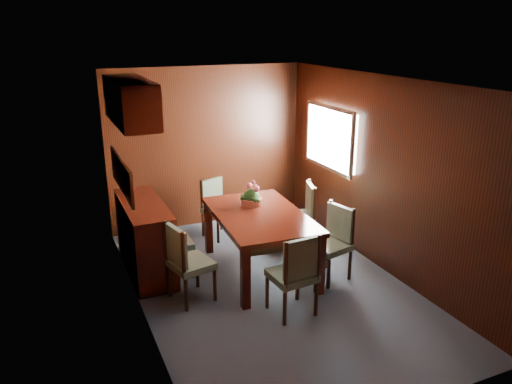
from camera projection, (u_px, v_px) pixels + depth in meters
name	position (u px, v px, depth m)	size (l,w,h in m)	color
ground	(270.00, 286.00, 5.93)	(4.50, 4.50, 0.00)	#3B4550
room_shell	(251.00, 147.00, 5.66)	(3.06, 4.52, 2.41)	black
sideboard	(145.00, 237.00, 6.18)	(0.48, 1.40, 0.90)	black
dining_table	(260.00, 222.00, 6.09)	(1.13, 1.71, 0.77)	black
chair_left_near	(185.00, 259.00, 5.46)	(0.51, 0.52, 0.93)	black
chair_left_far	(169.00, 238.00, 6.06)	(0.41, 0.42, 0.88)	black
chair_right_near	(334.00, 238.00, 6.01)	(0.51, 0.52, 0.92)	black
chair_right_far	(303.00, 212.00, 6.87)	(0.53, 0.54, 0.91)	black
chair_head	(296.00, 271.00, 5.18)	(0.48, 0.46, 0.94)	black
chair_foot	(216.00, 204.00, 7.24)	(0.52, 0.51, 0.86)	black
flower_centerpiece	(252.00, 194.00, 6.31)	(0.29, 0.29, 0.29)	#B45137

